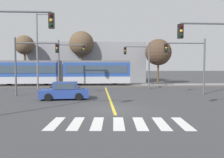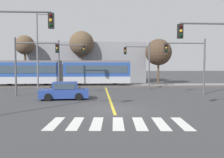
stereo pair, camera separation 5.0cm
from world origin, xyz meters
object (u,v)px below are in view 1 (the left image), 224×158
(sedan_crossing, at_px, (64,91))
(traffic_light_far_left, at_px, (68,58))
(traffic_light_near_left, at_px, (12,43))
(bare_tree_far_west, at_px, (25,45))
(traffic_light_far_right, at_px, (140,59))
(street_lamp_west, at_px, (39,47))
(traffic_light_mid_left, at_px, (31,57))
(bare_tree_east, at_px, (158,52))
(bare_tree_west, at_px, (81,44))
(traffic_light_near_right, at_px, (215,50))
(light_rail_tram, at_px, (63,72))
(traffic_light_mid_right, at_px, (190,57))

(sedan_crossing, height_order, traffic_light_far_left, traffic_light_far_left)
(traffic_light_near_left, height_order, traffic_light_far_left, traffic_light_near_left)
(sedan_crossing, xyz_separation_m, bare_tree_far_west, (-8.27, 16.56, 5.30))
(traffic_light_far_right, relative_size, street_lamp_west, 0.62)
(sedan_crossing, xyz_separation_m, street_lamp_west, (-4.29, 8.89, 4.55))
(traffic_light_mid_left, xyz_separation_m, bare_tree_east, (16.01, 13.52, 1.25))
(traffic_light_far_left, bearing_deg, bare_tree_west, 84.07)
(traffic_light_far_right, bearing_deg, street_lamp_west, 177.04)
(traffic_light_near_right, distance_m, bare_tree_far_west, 29.40)
(light_rail_tram, bearing_deg, traffic_light_mid_left, -99.35)
(traffic_light_far_left, bearing_deg, traffic_light_mid_right, -22.32)
(traffic_light_mid_right, bearing_deg, traffic_light_near_right, -102.35)
(light_rail_tram, xyz_separation_m, traffic_light_far_right, (10.12, -4.03, 1.71))
(traffic_light_mid_left, bearing_deg, traffic_light_near_left, -81.26)
(sedan_crossing, bearing_deg, traffic_light_near_right, -30.52)
(traffic_light_far_right, distance_m, bare_tree_east, 9.07)
(light_rail_tram, bearing_deg, traffic_light_far_left, -73.60)
(traffic_light_mid_right, distance_m, traffic_light_near_left, 17.13)
(traffic_light_mid_left, distance_m, bare_tree_far_west, 14.91)
(traffic_light_mid_left, relative_size, street_lamp_west, 0.61)
(bare_tree_far_west, bearing_deg, traffic_light_far_left, -48.44)
(traffic_light_far_right, xyz_separation_m, street_lamp_west, (-12.50, 0.65, 1.50))
(street_lamp_west, xyz_separation_m, bare_tree_west, (4.66, 8.87, 1.17))
(traffic_light_mid_right, relative_size, bare_tree_far_west, 0.75)
(bare_tree_far_west, bearing_deg, sedan_crossing, -63.47)
(traffic_light_near_left, bearing_deg, traffic_light_far_right, 55.43)
(street_lamp_west, distance_m, bare_tree_east, 18.29)
(traffic_light_mid_left, height_order, traffic_light_far_left, traffic_light_far_left)
(traffic_light_near_right, bearing_deg, traffic_light_mid_left, 147.83)
(traffic_light_near_right, xyz_separation_m, traffic_light_near_left, (-12.42, -0.59, 0.31))
(light_rail_tram, height_order, sedan_crossing, light_rail_tram)
(traffic_light_near_left, distance_m, bare_tree_far_west, 24.12)
(traffic_light_near_right, bearing_deg, sedan_crossing, 149.48)
(traffic_light_near_left, xyz_separation_m, bare_tree_east, (14.58, 22.81, 0.69))
(light_rail_tram, relative_size, bare_tree_east, 2.62)
(street_lamp_west, height_order, bare_tree_west, street_lamp_west)
(traffic_light_mid_left, relative_size, bare_tree_east, 0.80)
(traffic_light_mid_right, height_order, street_lamp_west, street_lamp_west)
(traffic_light_mid_right, xyz_separation_m, traffic_light_mid_left, (-15.77, -0.06, -0.04))
(bare_tree_far_west, bearing_deg, traffic_light_mid_right, -34.08)
(traffic_light_far_left, relative_size, street_lamp_west, 0.64)
(traffic_light_near_right, distance_m, traffic_light_mid_left, 16.37)
(traffic_light_far_right, bearing_deg, traffic_light_mid_left, -154.35)
(traffic_light_far_left, bearing_deg, traffic_light_near_right, -51.99)
(bare_tree_west, bearing_deg, traffic_light_far_left, -95.93)
(light_rail_tram, relative_size, sedan_crossing, 4.28)
(light_rail_tram, relative_size, traffic_light_mid_right, 3.27)
(bare_tree_east, bearing_deg, bare_tree_west, 172.39)
(traffic_light_far_right, bearing_deg, bare_tree_east, 61.44)
(sedan_crossing, relative_size, traffic_light_far_left, 0.72)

